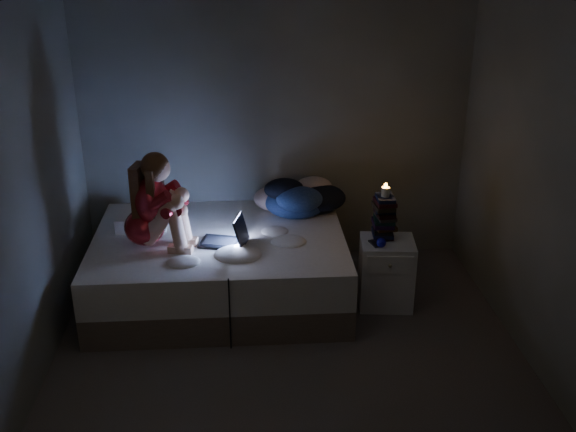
{
  "coord_description": "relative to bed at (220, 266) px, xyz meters",
  "views": [
    {
      "loc": [
        -0.3,
        -4.14,
        3.01
      ],
      "look_at": [
        0.05,
        1.0,
        0.8
      ],
      "focal_mm": 41.69,
      "sensor_mm": 36.0,
      "label": 1
    }
  ],
  "objects": [
    {
      "name": "woman",
      "position": [
        -0.6,
        -0.16,
        0.71
      ],
      "size": [
        0.57,
        0.43,
        0.82
      ],
      "primitive_type": null,
      "rotation": [
        0.0,
        0.0,
        -0.2
      ],
      "color": "maroon",
      "rests_on": "bed"
    },
    {
      "name": "pillow",
      "position": [
        -0.68,
        0.23,
        0.36
      ],
      "size": [
        0.43,
        0.31,
        0.13
      ],
      "primitive_type": "cube",
      "color": "white",
      "rests_on": "bed"
    },
    {
      "name": "wall_front",
      "position": [
        0.54,
        -3.01,
        1.0
      ],
      "size": [
        3.6,
        0.02,
        2.6
      ],
      "primitive_type": "cube",
      "color": "#53554E",
      "rests_on": "ground"
    },
    {
      "name": "candle",
      "position": [
        1.4,
        -0.14,
        0.69
      ],
      "size": [
        0.07,
        0.07,
        0.08
      ],
      "primitive_type": "cylinder",
      "color": "beige",
      "rests_on": "book_stack"
    },
    {
      "name": "nightstand",
      "position": [
        1.43,
        -0.22,
        0.0
      ],
      "size": [
        0.49,
        0.44,
        0.6
      ],
      "primitive_type": "cube",
      "rotation": [
        0.0,
        0.0,
        -0.11
      ],
      "color": "white",
      "rests_on": "ground"
    },
    {
      "name": "wall_back",
      "position": [
        0.54,
        0.81,
        1.0
      ],
      "size": [
        3.6,
        0.02,
        2.6
      ],
      "primitive_type": "cube",
      "color": "#53554E",
      "rests_on": "ground"
    },
    {
      "name": "book_stack",
      "position": [
        1.4,
        -0.14,
        0.47
      ],
      "size": [
        0.19,
        0.25,
        0.35
      ],
      "primitive_type": null,
      "color": "black",
      "rests_on": "nightstand"
    },
    {
      "name": "laptop",
      "position": [
        0.04,
        -0.17,
        0.43
      ],
      "size": [
        0.43,
        0.35,
        0.27
      ],
      "primitive_type": null,
      "rotation": [
        0.0,
        0.0,
        -0.25
      ],
      "color": "black",
      "rests_on": "bed"
    },
    {
      "name": "phone",
      "position": [
        1.31,
        -0.28,
        0.31
      ],
      "size": [
        0.11,
        0.16,
        0.01
      ],
      "primitive_type": "cube",
      "rotation": [
        0.0,
        0.0,
        0.36
      ],
      "color": "black",
      "rests_on": "nightstand"
    },
    {
      "name": "wall_right",
      "position": [
        2.35,
        -1.1,
        1.0
      ],
      "size": [
        0.02,
        3.8,
        2.6
      ],
      "primitive_type": "cube",
      "color": "#53554E",
      "rests_on": "ground"
    },
    {
      "name": "wall_left",
      "position": [
        -1.27,
        -1.1,
        1.0
      ],
      "size": [
        0.02,
        3.8,
        2.6
      ],
      "primitive_type": "cube",
      "color": "#53554E",
      "rests_on": "ground"
    },
    {
      "name": "blue_orb",
      "position": [
        1.35,
        -0.34,
        0.34
      ],
      "size": [
        0.08,
        0.08,
        0.08
      ],
      "primitive_type": "sphere",
      "color": "#0D0D90",
      "rests_on": "nightstand"
    },
    {
      "name": "clothes_pile",
      "position": [
        0.7,
        0.44,
        0.48
      ],
      "size": [
        0.69,
        0.59,
        0.36
      ],
      "primitive_type": null,
      "rotation": [
        0.0,
        0.0,
        -0.2
      ],
      "color": "#0E2048",
      "rests_on": "bed"
    },
    {
      "name": "floor",
      "position": [
        0.54,
        -1.1,
        -0.31
      ],
      "size": [
        3.6,
        3.8,
        0.02
      ],
      "primitive_type": "cube",
      "color": "#4C423F",
      "rests_on": "ground"
    },
    {
      "name": "bed",
      "position": [
        0.0,
        0.0,
        0.0
      ],
      "size": [
        2.15,
        1.61,
        0.59
      ],
      "primitive_type": null,
      "color": "silver",
      "rests_on": "ground"
    },
    {
      "name": "ceiling",
      "position": [
        0.54,
        -1.1,
        2.31
      ],
      "size": [
        3.6,
        3.8,
        0.02
      ],
      "primitive_type": "cube",
      "color": "silver",
      "rests_on": "ground"
    }
  ]
}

